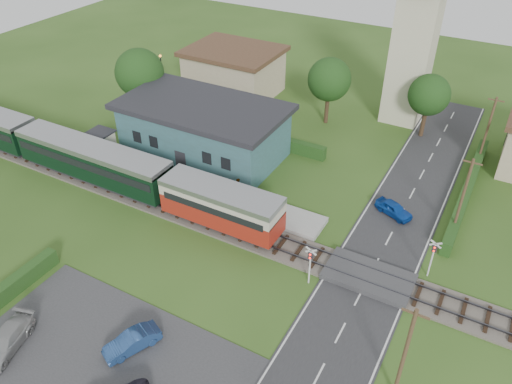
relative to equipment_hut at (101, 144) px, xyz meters
The scene contains 29 objects.
ground 18.82m from the equipment_hut, 16.11° to the right, with size 120.00×120.00×0.00m, color #2D4C19.
railway_track 18.36m from the equipment_hut, 10.08° to the right, with size 76.00×3.20×0.49m.
road 28.53m from the equipment_hut, 10.52° to the right, with size 6.00×70.00×0.05m, color #28282B.
car_park 23.90m from the equipment_hut, 46.19° to the right, with size 17.00×9.00×0.08m, color #333335.
crossing_deck 28.22m from the equipment_hut, ahead, with size 6.20×3.40×0.45m, color #333335.
platform 8.14m from the equipment_hut, ahead, with size 30.00×3.00×0.45m, color gray.
equipment_hut is the anchor object (origin of this frame).
station_building 9.92m from the equipment_hut, 35.92° to the left, with size 16.00×9.00×5.30m.
train 3.41m from the equipment_hut, 108.74° to the right, with size 43.20×2.90×3.40m.
church_tower 33.48m from the equipment_hut, 44.75° to the left, with size 6.00×6.00×17.60m.
house_west 20.05m from the equipment_hut, 81.38° to the left, with size 10.80×8.80×5.50m.
hedge_carpark 18.61m from the equipment_hut, 67.85° to the right, with size 0.80×9.00×1.20m, color #193814.
hedge_roadside 33.98m from the equipment_hut, 18.54° to the left, with size 0.80×18.00×1.20m, color #193814.
hedge_station 13.09m from the equipment_hut, 52.16° to the left, with size 22.00×0.80×1.30m, color #193814.
tree_a 9.73m from the equipment_hut, 102.80° to the left, with size 5.20×5.20×8.00m.
tree_b 24.16m from the equipment_hut, 48.05° to the left, with size 4.60×4.60×7.34m.
tree_c 32.81m from the equipment_hut, 37.29° to the left, with size 4.20×4.20×6.78m.
utility_pole_b 34.14m from the equipment_hut, 19.18° to the right, with size 1.40×0.22×7.00m.
utility_pole_c 32.61m from the equipment_hut, ahead, with size 1.40×0.22×7.00m.
utility_pole_d 36.37m from the equipment_hut, 27.55° to the left, with size 1.40×0.22×7.00m.
crossing_signal_near 25.04m from the equipment_hut, 12.94° to the right, with size 0.84×0.28×3.28m.
crossing_signal_far 31.61m from the equipment_hut, ahead, with size 0.84×0.28×3.28m.
streetlamp_west 15.39m from the equipment_hut, 105.12° to the left, with size 0.30×0.30×5.15m.
streetlamp_east 40.41m from the equipment_hut, 32.67° to the left, with size 0.30×0.30×5.15m.
car_on_road 27.84m from the equipment_hut, 10.37° to the left, with size 1.32×3.28×1.12m, color #1041A4.
car_park_blue 23.55m from the equipment_hut, 42.82° to the right, with size 1.24×3.55×1.17m, color navy.
car_park_silver 22.35m from the equipment_hut, 61.93° to the right, with size 1.74×4.29×1.25m, color #9D9D9D.
pedestrian_near 15.10m from the equipment_hut, ahead, with size 0.69×0.45×1.89m, color gray.
pedestrian_far 3.27m from the equipment_hut, ahead, with size 0.77×0.60×1.59m, color gray.
Camera 1 is at (15.34, -24.17, 25.66)m, focal length 35.00 mm.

